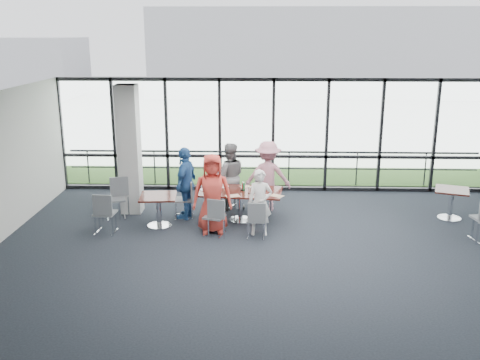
{
  "coord_description": "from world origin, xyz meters",
  "views": [
    {
      "loc": [
        -0.48,
        -9.79,
        4.42
      ],
      "look_at": [
        -0.84,
        2.11,
        1.1
      ],
      "focal_mm": 40.0,
      "sensor_mm": 36.0,
      "label": 1
    }
  ],
  "objects_px": {
    "main_table": "(240,196)",
    "side_table_left": "(158,201)",
    "chair_main_fl": "(226,189)",
    "chair_spare_lb": "(115,199)",
    "diner_far_left": "(229,176)",
    "chair_main_nr": "(256,220)",
    "structural_column": "(129,150)",
    "diner_near_right": "(260,203)",
    "diner_end": "(186,183)",
    "diner_near_left": "(212,194)",
    "chair_spare_la": "(105,213)",
    "diner_far_right": "(268,176)",
    "side_table_right": "(452,195)",
    "chair_main_fr": "(263,193)",
    "chair_main_nl": "(214,217)",
    "chair_main_end": "(184,199)"
  },
  "relations": [
    {
      "from": "diner_near_left",
      "to": "diner_end",
      "type": "relative_size",
      "value": 1.02
    },
    {
      "from": "diner_near_left",
      "to": "diner_end",
      "type": "bearing_deg",
      "value": 123.49
    },
    {
      "from": "diner_far_left",
      "to": "chair_spare_lb",
      "type": "bearing_deg",
      "value": 8.92
    },
    {
      "from": "side_table_left",
      "to": "diner_far_left",
      "type": "bearing_deg",
      "value": 40.15
    },
    {
      "from": "structural_column",
      "to": "diner_near_left",
      "type": "xyz_separation_m",
      "value": [
        2.15,
        -1.36,
        -0.69
      ]
    },
    {
      "from": "diner_near_left",
      "to": "side_table_left",
      "type": "bearing_deg",
      "value": 161.91
    },
    {
      "from": "chair_main_end",
      "to": "chair_spare_la",
      "type": "relative_size",
      "value": 0.99
    },
    {
      "from": "diner_far_left",
      "to": "chair_main_nr",
      "type": "height_order",
      "value": "diner_far_left"
    },
    {
      "from": "chair_main_nr",
      "to": "diner_near_left",
      "type": "bearing_deg",
      "value": 164.01
    },
    {
      "from": "diner_far_right",
      "to": "chair_spare_lb",
      "type": "bearing_deg",
      "value": 14.43
    },
    {
      "from": "structural_column",
      "to": "chair_main_fr",
      "type": "bearing_deg",
      "value": 4.44
    },
    {
      "from": "diner_near_left",
      "to": "chair_main_end",
      "type": "relative_size",
      "value": 1.97
    },
    {
      "from": "side_table_left",
      "to": "diner_near_left",
      "type": "xyz_separation_m",
      "value": [
        1.28,
        -0.31,
        0.28
      ]
    },
    {
      "from": "diner_far_left",
      "to": "diner_near_left",
      "type": "bearing_deg",
      "value": 72.63
    },
    {
      "from": "chair_spare_lb",
      "to": "main_table",
      "type": "bearing_deg",
      "value": 160.81
    },
    {
      "from": "side_table_right",
      "to": "chair_spare_la",
      "type": "xyz_separation_m",
      "value": [
        -8.13,
        -1.18,
        -0.15
      ]
    },
    {
      "from": "diner_near_right",
      "to": "chair_main_fr",
      "type": "bearing_deg",
      "value": 87.15
    },
    {
      "from": "main_table",
      "to": "diner_far_left",
      "type": "relative_size",
      "value": 1.2
    },
    {
      "from": "side_table_right",
      "to": "diner_near_right",
      "type": "distance_m",
      "value": 4.79
    },
    {
      "from": "diner_near_left",
      "to": "chair_spare_la",
      "type": "relative_size",
      "value": 1.94
    },
    {
      "from": "side_table_right",
      "to": "chair_main_nl",
      "type": "relative_size",
      "value": 1.12
    },
    {
      "from": "chair_main_end",
      "to": "chair_spare_la",
      "type": "height_order",
      "value": "chair_spare_la"
    },
    {
      "from": "chair_main_fl",
      "to": "chair_spare_lb",
      "type": "distance_m",
      "value": 2.82
    },
    {
      "from": "diner_near_left",
      "to": "diner_far_right",
      "type": "bearing_deg",
      "value": 47.02
    },
    {
      "from": "structural_column",
      "to": "chair_spare_lb",
      "type": "height_order",
      "value": "structural_column"
    },
    {
      "from": "chair_main_fl",
      "to": "side_table_left",
      "type": "bearing_deg",
      "value": 67.23
    },
    {
      "from": "diner_near_right",
      "to": "diner_end",
      "type": "bearing_deg",
      "value": 149.59
    },
    {
      "from": "main_table",
      "to": "chair_spare_lb",
      "type": "height_order",
      "value": "chair_spare_lb"
    },
    {
      "from": "diner_far_right",
      "to": "chair_main_fl",
      "type": "height_order",
      "value": "diner_far_right"
    },
    {
      "from": "chair_main_nl",
      "to": "diner_end",
      "type": "bearing_deg",
      "value": 141.28
    },
    {
      "from": "chair_spare_lb",
      "to": "chair_spare_la",
      "type": "bearing_deg",
      "value": 74.14
    },
    {
      "from": "diner_end",
      "to": "side_table_right",
      "type": "bearing_deg",
      "value": 105.71
    },
    {
      "from": "structural_column",
      "to": "diner_end",
      "type": "distance_m",
      "value": 1.66
    },
    {
      "from": "main_table",
      "to": "chair_main_nl",
      "type": "relative_size",
      "value": 2.39
    },
    {
      "from": "diner_near_left",
      "to": "diner_far_left",
      "type": "xyz_separation_m",
      "value": [
        0.3,
        1.65,
        -0.05
      ]
    },
    {
      "from": "diner_near_left",
      "to": "chair_main_nr",
      "type": "height_order",
      "value": "diner_near_left"
    },
    {
      "from": "chair_main_nr",
      "to": "structural_column",
      "type": "bearing_deg",
      "value": 154.11
    },
    {
      "from": "diner_near_right",
      "to": "chair_main_nl",
      "type": "relative_size",
      "value": 1.73
    },
    {
      "from": "structural_column",
      "to": "main_table",
      "type": "bearing_deg",
      "value": -12.16
    },
    {
      "from": "main_table",
      "to": "side_table_left",
      "type": "height_order",
      "value": "same"
    },
    {
      "from": "diner_far_right",
      "to": "chair_spare_lb",
      "type": "relative_size",
      "value": 1.86
    },
    {
      "from": "chair_main_fr",
      "to": "diner_far_left",
      "type": "bearing_deg",
      "value": -0.15
    },
    {
      "from": "diner_near_left",
      "to": "chair_main_end",
      "type": "distance_m",
      "value": 1.31
    },
    {
      "from": "side_table_right",
      "to": "diner_far_right",
      "type": "height_order",
      "value": "diner_far_right"
    },
    {
      "from": "main_table",
      "to": "side_table_left",
      "type": "relative_size",
      "value": 2.3
    },
    {
      "from": "chair_main_fl",
      "to": "chair_main_end",
      "type": "bearing_deg",
      "value": 64.09
    },
    {
      "from": "chair_main_fl",
      "to": "diner_far_right",
      "type": "bearing_deg",
      "value": -173.4
    },
    {
      "from": "structural_column",
      "to": "chair_main_end",
      "type": "distance_m",
      "value": 1.82
    },
    {
      "from": "side_table_right",
      "to": "chair_spare_lb",
      "type": "bearing_deg",
      "value": -178.72
    },
    {
      "from": "main_table",
      "to": "chair_spare_lb",
      "type": "relative_size",
      "value": 2.16
    }
  ]
}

